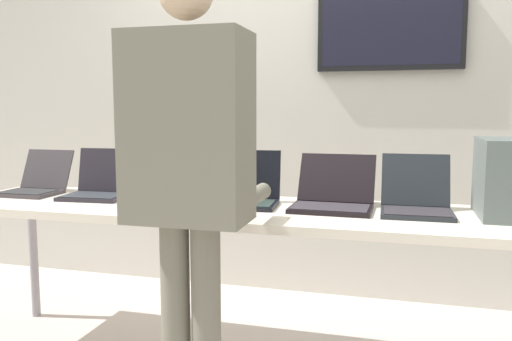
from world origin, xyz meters
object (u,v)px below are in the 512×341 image
Objects in this scene: laptop_station_3 at (241,192)px; laptop_station_5 at (416,200)px; laptop_station_1 at (99,186)px; laptop_station_2 at (166,191)px; person at (189,161)px; laptop_station_0 at (36,184)px; workbench at (244,218)px; laptop_station_4 at (333,196)px.

laptop_station_5 is (0.83, 0.01, -0.00)m from laptop_station_3.
laptop_station_1 is 0.93× the size of laptop_station_2.
person is at bearing -40.58° from laptop_station_1.
laptop_station_5 is at bearing -0.32° from laptop_station_0.
person reaches higher than workbench.
laptop_station_3 is 1.08× the size of laptop_station_5.
workbench is at bearing -5.04° from laptop_station_1.
laptop_station_2 is 1.24m from laptop_station_5.
laptop_station_1 reaches higher than laptop_station_2.
laptop_station_2 is at bearing 171.89° from workbench.
laptop_station_2 is (0.80, -0.03, -0.00)m from laptop_station_0.
laptop_station_1 is 0.20× the size of person.
laptop_station_1 is 0.39m from laptop_station_2.
workbench is 1.71× the size of person.
laptop_station_0 is 0.86× the size of laptop_station_4.
laptop_station_2 is 0.41m from laptop_station_3.
laptop_station_0 reaches higher than workbench.
laptop_station_0 is 0.87× the size of laptop_station_3.
person reaches higher than laptop_station_3.
laptop_station_4 is at bearing 2.75° from laptop_station_3.
laptop_station_1 is 1.09m from person.
workbench is at bearing -8.11° from laptop_station_2.
laptop_station_5 is 0.20× the size of person.
laptop_station_3 is 0.45m from laptop_station_4.
person is at bearing -58.54° from laptop_station_2.
laptop_station_0 is (-1.25, 0.09, 0.11)m from workbench.
laptop_station_5 is (1.24, 0.02, 0.01)m from laptop_station_2.
laptop_station_3 reaches higher than laptop_station_0.
laptop_station_5 is (0.80, 0.08, 0.11)m from workbench.
laptop_station_3 reaches higher than laptop_station_5.
laptop_station_3 reaches higher than laptop_station_2.
laptop_station_2 is 0.86m from laptop_station_4.
person is at bearing -139.40° from laptop_station_5.
laptop_station_3 is at bearing -1.06° from laptop_station_0.
laptop_station_0 is 0.97× the size of laptop_station_1.
laptop_station_5 reaches higher than laptop_station_0.
laptop_station_1 reaches higher than laptop_station_0.
laptop_station_2 reaches higher than workbench.
laptop_station_1 is at bearing 179.60° from laptop_station_3.
person is at bearing -88.88° from laptop_station_3.
laptop_station_4 is (0.86, 0.03, 0.01)m from laptop_station_2.
person reaches higher than laptop_station_2.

